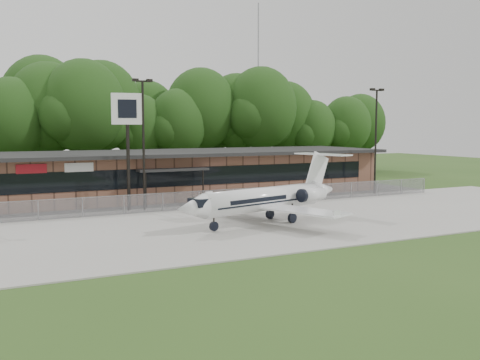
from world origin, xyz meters
TOP-DOWN VIEW (x-y plane):
  - ground at (0.00, 0.00)m, footprint 160.00×160.00m
  - apron at (0.00, 8.00)m, footprint 64.00×18.00m
  - parking_lot at (0.00, 19.50)m, footprint 50.00×9.00m
  - terminal at (-0.00, 23.94)m, footprint 41.00×11.65m
  - fence at (0.00, 15.00)m, footprint 46.00×0.04m
  - treeline at (0.00, 42.00)m, footprint 72.00×12.00m
  - radio_mast at (22.00, 48.00)m, footprint 0.20×0.20m
  - light_pole_mid at (-5.00, 16.50)m, footprint 1.55×0.30m
  - light_pole_right at (18.00, 16.50)m, footprint 1.55×0.30m
  - business_jet at (0.79, 7.07)m, footprint 13.91×12.50m
  - pole_sign at (-6.15, 16.79)m, footprint 2.40×0.67m

SIDE VIEW (x-z plane):
  - ground at x=0.00m, z-range 0.00..0.00m
  - parking_lot at x=0.00m, z-range 0.00..0.06m
  - apron at x=0.00m, z-range 0.00..0.08m
  - fence at x=0.00m, z-range 0.02..1.54m
  - business_jet at x=0.79m, z-range -0.67..4.04m
  - terminal at x=0.00m, z-range 0.03..4.33m
  - light_pole_mid at x=-5.00m, z-range 0.86..11.09m
  - light_pole_right at x=18.00m, z-range 0.86..11.09m
  - pole_sign at x=-6.15m, z-range 2.42..11.55m
  - treeline at x=0.00m, z-range 0.00..15.00m
  - radio_mast at x=22.00m, z-range 0.00..25.00m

